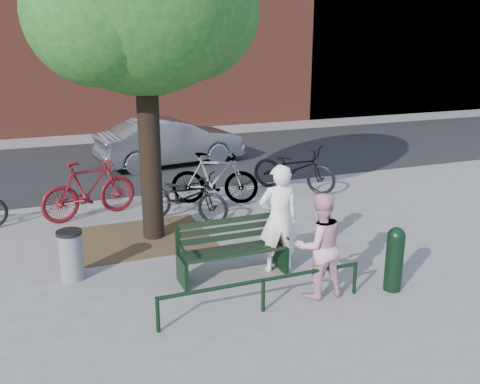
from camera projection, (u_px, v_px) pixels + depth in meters
name	position (u px, v px, depth m)	size (l,w,h in m)	color
ground	(233.00, 277.00, 8.62)	(90.00, 90.00, 0.00)	gray
dirt_pit	(144.00, 238.00, 10.23)	(2.40, 2.00, 0.02)	brown
road	(134.00, 163.00, 16.21)	(40.00, 7.00, 0.01)	black
park_bench	(231.00, 247.00, 8.55)	(1.74, 0.54, 0.97)	black
guard_railing	(263.00, 285.00, 7.43)	(3.06, 0.06, 0.51)	black
person_left	(279.00, 219.00, 8.61)	(0.66, 0.43, 1.80)	white
person_right	(319.00, 246.00, 7.79)	(0.77, 0.60, 1.59)	pink
bollard	(395.00, 257.00, 8.04)	(0.27, 0.27, 1.01)	black
litter_bin	(71.00, 255.00, 8.42)	(0.40, 0.40, 0.82)	gray
bicycle_b	(89.00, 189.00, 11.24)	(0.58, 2.07, 1.24)	#5A0C12
bicycle_c	(184.00, 196.00, 11.10)	(0.69, 1.98, 1.04)	black
bicycle_d	(215.00, 178.00, 12.18)	(0.56, 1.99, 1.20)	gray
bicycle_e	(294.00, 168.00, 13.20)	(0.76, 2.17, 1.14)	black
parked_car	(170.00, 141.00, 15.78)	(1.50, 4.29, 1.41)	slate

